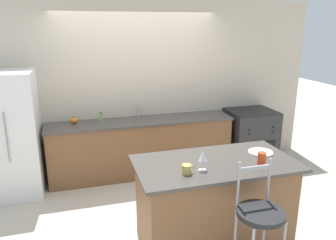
{
  "coord_description": "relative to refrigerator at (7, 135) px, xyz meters",
  "views": [
    {
      "loc": [
        -0.95,
        -4.46,
        2.3
      ],
      "look_at": [
        0.16,
        -0.62,
        1.15
      ],
      "focal_mm": 35.0,
      "sensor_mm": 36.0,
      "label": 1
    }
  ],
  "objects": [
    {
      "name": "ground_plane",
      "position": [
        1.89,
        -0.23,
        -0.86
      ],
      "size": [
        18.0,
        18.0,
        0.0
      ],
      "primitive_type": "plane",
      "color": "beige"
    },
    {
      "name": "wall_back",
      "position": [
        1.89,
        0.41,
        0.49
      ],
      "size": [
        6.0,
        0.07,
        2.7
      ],
      "color": "beige",
      "rests_on": "ground_plane"
    },
    {
      "name": "back_counter",
      "position": [
        1.89,
        0.12,
        -0.42
      ],
      "size": [
        2.87,
        0.62,
        0.89
      ],
      "color": "brown",
      "rests_on": "ground_plane"
    },
    {
      "name": "sink_faucet",
      "position": [
        1.89,
        0.3,
        0.17
      ],
      "size": [
        0.02,
        0.13,
        0.22
      ],
      "color": "#ADAFB5",
      "rests_on": "back_counter"
    },
    {
      "name": "kitchen_island",
      "position": [
        2.28,
        -1.82,
        -0.39
      ],
      "size": [
        1.67,
        0.88,
        0.95
      ],
      "color": "brown",
      "rests_on": "ground_plane"
    },
    {
      "name": "refrigerator",
      "position": [
        0.0,
        0.0,
        0.0
      ],
      "size": [
        0.83,
        0.8,
        1.73
      ],
      "color": "white",
      "rests_on": "ground_plane"
    },
    {
      "name": "oven_range",
      "position": [
        3.77,
        0.05,
        -0.4
      ],
      "size": [
        0.78,
        0.7,
        0.92
      ],
      "color": "#28282B",
      "rests_on": "ground_plane"
    },
    {
      "name": "bar_stool_near",
      "position": [
        2.41,
        -2.5,
        -0.24
      ],
      "size": [
        0.42,
        0.42,
        1.17
      ],
      "color": "#99999E",
      "rests_on": "ground_plane"
    },
    {
      "name": "dinner_plate",
      "position": [
        2.86,
        -1.72,
        0.09
      ],
      "size": [
        0.27,
        0.27,
        0.02
      ],
      "color": "white",
      "rests_on": "kitchen_island"
    },
    {
      "name": "wine_glass",
      "position": [
        2.07,
        -1.97,
        0.22
      ],
      "size": [
        0.08,
        0.08,
        0.2
      ],
      "color": "white",
      "rests_on": "kitchen_island"
    },
    {
      "name": "coffee_mug",
      "position": [
        1.9,
        -2.0,
        0.13
      ],
      "size": [
        0.12,
        0.09,
        0.09
      ],
      "color": "#C1B251",
      "rests_on": "kitchen_island"
    },
    {
      "name": "tumbler_cup",
      "position": [
        2.68,
        -2.03,
        0.15
      ],
      "size": [
        0.08,
        0.08,
        0.14
      ],
      "color": "red",
      "rests_on": "kitchen_island"
    },
    {
      "name": "pumpkin_decoration",
      "position": [
        0.89,
        0.22,
        0.07
      ],
      "size": [
        0.11,
        0.11,
        0.11
      ],
      "color": "orange",
      "rests_on": "back_counter"
    },
    {
      "name": "soap_bottle",
      "position": [
        1.29,
        0.23,
        0.09
      ],
      "size": [
        0.06,
        0.06,
        0.14
      ],
      "color": "#89B260",
      "rests_on": "back_counter"
    }
  ]
}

